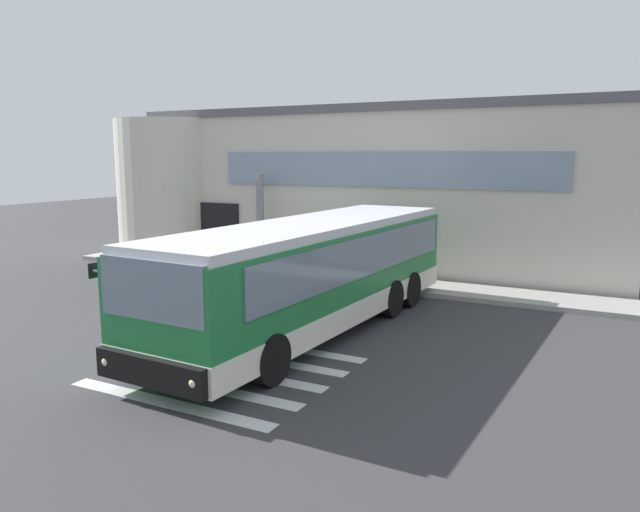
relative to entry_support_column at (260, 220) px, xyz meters
name	(u,v)px	position (x,y,z in m)	size (l,w,h in m)	color
ground_plane	(260,312)	(3.48, -5.40, -1.89)	(80.00, 90.00, 0.02)	#353538
bay_paint_stripes	(228,371)	(5.48, -9.60, -1.88)	(4.40, 3.96, 0.01)	silver
terminal_building	(390,184)	(2.81, 6.17, 1.15)	(20.37, 13.80, 6.07)	beige
boarding_curb	(336,279)	(3.48, -0.60, -1.80)	(22.57, 2.00, 0.15)	#9E9B93
entry_support_column	(260,220)	(0.00, 0.00, 0.00)	(0.28, 0.28, 3.46)	slate
bus_main_foreground	(312,277)	(5.61, -6.27, -0.55)	(3.48, 10.99, 2.70)	#1E7238
passenger_near_column	(271,244)	(0.80, -0.54, -0.80)	(0.52, 0.38, 1.68)	#1E2338
passenger_by_doorway	(287,247)	(1.80, -1.10, -0.77)	(0.58, 0.43, 1.68)	#1E2338
safety_bollard_yellow	(386,280)	(5.78, -1.80, -1.43)	(0.18, 0.18, 0.90)	yellow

